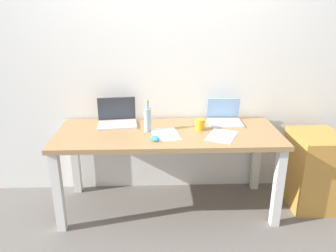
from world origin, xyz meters
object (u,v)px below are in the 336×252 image
(laptop_left, at_px, (117,119))
(coffee_mug, at_px, (200,124))
(beer_bottle, at_px, (148,119))
(filing_cabinet, at_px, (313,170))
(laptop_right, at_px, (224,118))
(computer_mouse, at_px, (155,138))
(desk, at_px, (168,142))

(laptop_left, height_order, coffee_mug, laptop_left)
(laptop_left, relative_size, coffee_mug, 3.81)
(beer_bottle, bearing_deg, filing_cabinet, -0.77)
(laptop_right, bearing_deg, computer_mouse, -147.13)
(laptop_right, relative_size, computer_mouse, 2.97)
(desk, distance_m, laptop_left, 0.51)
(laptop_left, distance_m, laptop_right, 0.97)
(desk, height_order, laptop_right, laptop_right)
(laptop_right, xyz_separation_m, beer_bottle, (-0.69, -0.19, 0.06))
(computer_mouse, bearing_deg, desk, 35.89)
(coffee_mug, bearing_deg, desk, -172.77)
(laptop_right, height_order, filing_cabinet, laptop_right)
(beer_bottle, bearing_deg, laptop_left, 147.78)
(laptop_left, distance_m, computer_mouse, 0.52)
(desk, xyz_separation_m, laptop_right, (0.52, 0.21, 0.14))
(desk, bearing_deg, computer_mouse, -119.29)
(laptop_right, bearing_deg, coffee_mug, -143.74)
(coffee_mug, relative_size, filing_cabinet, 0.14)
(laptop_right, height_order, beer_bottle, beer_bottle)
(laptop_right, xyz_separation_m, coffee_mug, (-0.24, -0.18, 0.00))
(laptop_right, distance_m, filing_cabinet, 0.92)
(laptop_right, height_order, computer_mouse, laptop_right)
(laptop_left, distance_m, filing_cabinet, 1.82)
(coffee_mug, xyz_separation_m, filing_cabinet, (1.03, -0.03, -0.44))
(filing_cabinet, bearing_deg, coffee_mug, 178.39)
(computer_mouse, xyz_separation_m, filing_cabinet, (1.42, 0.20, -0.41))
(coffee_mug, height_order, filing_cabinet, coffee_mug)
(computer_mouse, bearing_deg, filing_cabinet, -16.83)
(laptop_left, distance_m, beer_bottle, 0.33)
(desk, bearing_deg, filing_cabinet, 0.28)
(filing_cabinet, bearing_deg, laptop_right, 165.24)
(beer_bottle, xyz_separation_m, coffee_mug, (0.45, 0.01, -0.06))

